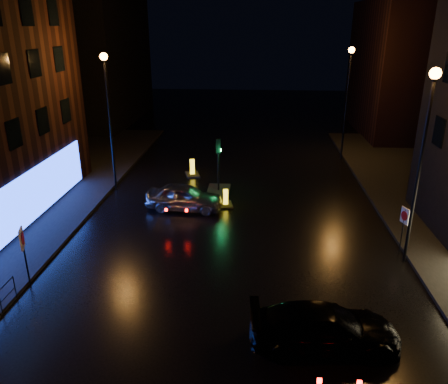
{
  "coord_description": "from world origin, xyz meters",
  "views": [
    {
      "loc": [
        1.04,
        -11.62,
        9.9
      ],
      "look_at": [
        -0.32,
        6.74,
        2.8
      ],
      "focal_mm": 35.0,
      "sensor_mm": 36.0,
      "label": 1
    }
  ],
  "objects_px": {
    "traffic_signal": "(218,184)",
    "bollard_near": "(226,202)",
    "bollard_far": "(192,172)",
    "road_sign_right": "(404,220)",
    "road_sign_left": "(23,244)",
    "dark_sedan": "(325,328)",
    "silver_hatchback": "(184,197)"
  },
  "relations": [
    {
      "from": "silver_hatchback",
      "to": "dark_sedan",
      "type": "distance_m",
      "value": 12.64
    },
    {
      "from": "traffic_signal",
      "to": "silver_hatchback",
      "type": "height_order",
      "value": "traffic_signal"
    },
    {
      "from": "bollard_near",
      "to": "traffic_signal",
      "type": "bearing_deg",
      "value": 93.77
    },
    {
      "from": "silver_hatchback",
      "to": "road_sign_left",
      "type": "xyz_separation_m",
      "value": [
        -5.0,
        -8.25,
        1.18
      ]
    },
    {
      "from": "road_sign_left",
      "to": "road_sign_right",
      "type": "xyz_separation_m",
      "value": [
        15.7,
        3.88,
        -0.22
      ]
    },
    {
      "from": "silver_hatchback",
      "to": "bollard_near",
      "type": "distance_m",
      "value": 2.45
    },
    {
      "from": "silver_hatchback",
      "to": "road_sign_right",
      "type": "relative_size",
      "value": 1.91
    },
    {
      "from": "bollard_far",
      "to": "road_sign_right",
      "type": "height_order",
      "value": "road_sign_right"
    },
    {
      "from": "traffic_signal",
      "to": "silver_hatchback",
      "type": "relative_size",
      "value": 0.8
    },
    {
      "from": "traffic_signal",
      "to": "bollard_far",
      "type": "relative_size",
      "value": 2.27
    },
    {
      "from": "bollard_far",
      "to": "road_sign_left",
      "type": "distance_m",
      "value": 15.03
    },
    {
      "from": "road_sign_right",
      "to": "dark_sedan",
      "type": "bearing_deg",
      "value": 39.39
    },
    {
      "from": "silver_hatchback",
      "to": "bollard_near",
      "type": "height_order",
      "value": "silver_hatchback"
    },
    {
      "from": "dark_sedan",
      "to": "road_sign_left",
      "type": "xyz_separation_m",
      "value": [
        -11.34,
        2.7,
        1.2
      ]
    },
    {
      "from": "silver_hatchback",
      "to": "bollard_near",
      "type": "relative_size",
      "value": 3.42
    },
    {
      "from": "bollard_near",
      "to": "road_sign_left",
      "type": "xyz_separation_m",
      "value": [
        -7.3,
        -8.93,
        1.69
      ]
    },
    {
      "from": "dark_sedan",
      "to": "road_sign_left",
      "type": "bearing_deg",
      "value": 73.14
    },
    {
      "from": "road_sign_right",
      "to": "traffic_signal",
      "type": "bearing_deg",
      "value": -55.88
    },
    {
      "from": "silver_hatchback",
      "to": "dark_sedan",
      "type": "xyz_separation_m",
      "value": [
        6.33,
        -10.94,
        -0.03
      ]
    },
    {
      "from": "traffic_signal",
      "to": "bollard_near",
      "type": "distance_m",
      "value": 2.3
    },
    {
      "from": "road_sign_left",
      "to": "road_sign_right",
      "type": "relative_size",
      "value": 1.13
    },
    {
      "from": "bollard_far",
      "to": "road_sign_right",
      "type": "bearing_deg",
      "value": -60.33
    },
    {
      "from": "traffic_signal",
      "to": "silver_hatchback",
      "type": "distance_m",
      "value": 3.35
    },
    {
      "from": "dark_sedan",
      "to": "silver_hatchback",
      "type": "bearing_deg",
      "value": 26.58
    },
    {
      "from": "traffic_signal",
      "to": "dark_sedan",
      "type": "bearing_deg",
      "value": -71.44
    },
    {
      "from": "dark_sedan",
      "to": "bollard_far",
      "type": "distance_m",
      "value": 18.21
    },
    {
      "from": "traffic_signal",
      "to": "dark_sedan",
      "type": "distance_m",
      "value": 14.58
    },
    {
      "from": "silver_hatchback",
      "to": "bollard_near",
      "type": "bearing_deg",
      "value": -68.59
    },
    {
      "from": "road_sign_left",
      "to": "silver_hatchback",
      "type": "bearing_deg",
      "value": 39.54
    },
    {
      "from": "bollard_far",
      "to": "traffic_signal",
      "type": "bearing_deg",
      "value": -73.14
    },
    {
      "from": "traffic_signal",
      "to": "bollard_near",
      "type": "xyz_separation_m",
      "value": [
        0.6,
        -2.2,
        -0.28
      ]
    },
    {
      "from": "bollard_near",
      "to": "bollard_far",
      "type": "relative_size",
      "value": 0.83
    }
  ]
}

